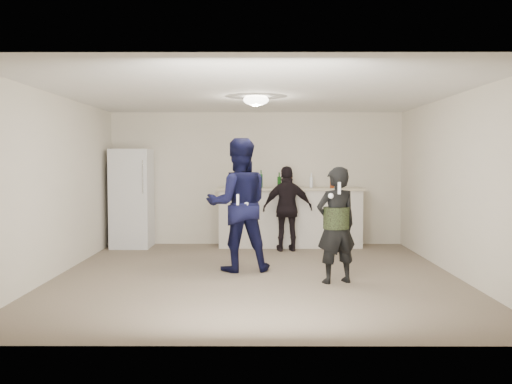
{
  "coord_description": "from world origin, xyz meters",
  "views": [
    {
      "loc": [
        0.03,
        -7.81,
        1.6
      ],
      "look_at": [
        0.0,
        0.2,
        1.15
      ],
      "focal_mm": 40.0,
      "sensor_mm": 36.0,
      "label": 1
    }
  ],
  "objects_px": {
    "fridge": "(132,198)",
    "woman": "(336,225)",
    "counter": "(290,218)",
    "shaker": "(251,183)",
    "spectator": "(288,209)",
    "man": "(238,205)"
  },
  "relations": [
    {
      "from": "fridge",
      "to": "shaker",
      "type": "relative_size",
      "value": 10.59
    },
    {
      "from": "counter",
      "to": "shaker",
      "type": "height_order",
      "value": "shaker"
    },
    {
      "from": "shaker",
      "to": "man",
      "type": "height_order",
      "value": "man"
    },
    {
      "from": "shaker",
      "to": "fridge",
      "type": "bearing_deg",
      "value": 178.54
    },
    {
      "from": "counter",
      "to": "shaker",
      "type": "xyz_separation_m",
      "value": [
        -0.72,
        -0.13,
        0.65
      ]
    },
    {
      "from": "shaker",
      "to": "spectator",
      "type": "distance_m",
      "value": 0.87
    },
    {
      "from": "fridge",
      "to": "shaker",
      "type": "bearing_deg",
      "value": -1.46
    },
    {
      "from": "fridge",
      "to": "man",
      "type": "xyz_separation_m",
      "value": [
        2.03,
        -2.24,
        0.06
      ]
    },
    {
      "from": "counter",
      "to": "man",
      "type": "bearing_deg",
      "value": -110.73
    },
    {
      "from": "shaker",
      "to": "man",
      "type": "relative_size",
      "value": 0.09
    },
    {
      "from": "woman",
      "to": "counter",
      "type": "bearing_deg",
      "value": -102.46
    },
    {
      "from": "fridge",
      "to": "spectator",
      "type": "xyz_separation_m",
      "value": [
        2.84,
        -0.44,
        -0.15
      ]
    },
    {
      "from": "counter",
      "to": "woman",
      "type": "height_order",
      "value": "woman"
    },
    {
      "from": "counter",
      "to": "woman",
      "type": "bearing_deg",
      "value": -82.3
    },
    {
      "from": "fridge",
      "to": "woman",
      "type": "relative_size",
      "value": 1.19
    },
    {
      "from": "man",
      "to": "woman",
      "type": "xyz_separation_m",
      "value": [
        1.3,
        -0.82,
        -0.2
      ]
    },
    {
      "from": "fridge",
      "to": "spectator",
      "type": "height_order",
      "value": "fridge"
    },
    {
      "from": "woman",
      "to": "shaker",
      "type": "bearing_deg",
      "value": -89.27
    },
    {
      "from": "fridge",
      "to": "man",
      "type": "bearing_deg",
      "value": -47.73
    },
    {
      "from": "man",
      "to": "woman",
      "type": "bearing_deg",
      "value": 138.84
    },
    {
      "from": "counter",
      "to": "shaker",
      "type": "bearing_deg",
      "value": -170.15
    },
    {
      "from": "shaker",
      "to": "spectator",
      "type": "height_order",
      "value": "spectator"
    }
  ]
}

